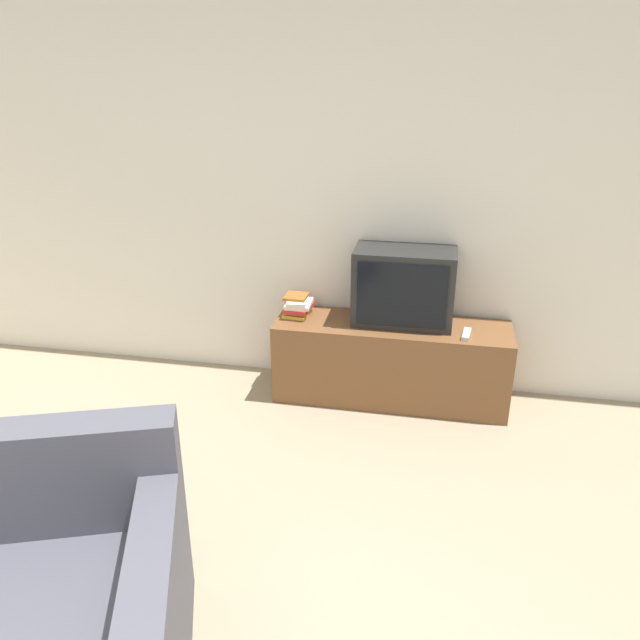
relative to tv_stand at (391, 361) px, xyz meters
name	(u,v)px	position (x,y,z in m)	size (l,w,h in m)	color
wall_back	(290,184)	(-0.70, 0.26, 1.04)	(9.00, 0.06, 2.60)	silver
tv_stand	(391,361)	(0.00, 0.00, 0.00)	(1.45, 0.43, 0.51)	brown
television	(404,287)	(0.05, 0.05, 0.49)	(0.61, 0.33, 0.47)	black
book_stack	(298,306)	(-0.61, 0.03, 0.32)	(0.18, 0.22, 0.13)	gold
remote_on_stand	(466,334)	(0.44, -0.09, 0.27)	(0.06, 0.16, 0.02)	#B7B7B7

